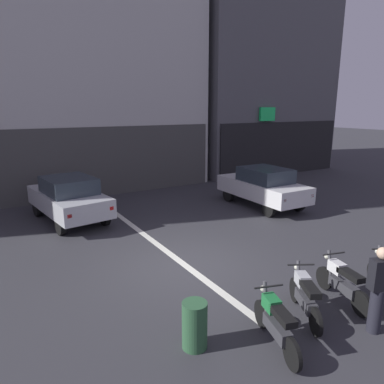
# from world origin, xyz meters

# --- Properties ---
(ground_plane) EXTENTS (120.00, 120.00, 0.00)m
(ground_plane) POSITION_xyz_m (0.00, 0.00, 0.00)
(ground_plane) COLOR #333338
(lane_centre_line) EXTENTS (0.20, 18.00, 0.01)m
(lane_centre_line) POSITION_xyz_m (0.00, 6.00, 0.00)
(lane_centre_line) COLOR silver
(lane_centre_line) RESTS_ON ground
(building_far_right) EXTENTS (9.64, 9.84, 14.26)m
(building_far_right) POSITION_xyz_m (11.57, 13.01, 7.12)
(building_far_right) COLOR #56565B
(building_far_right) RESTS_ON ground
(car_silver_crossing_near) EXTENTS (2.29, 4.30, 1.64)m
(car_silver_crossing_near) POSITION_xyz_m (-1.74, 5.42, 0.89)
(car_silver_crossing_near) COLOR black
(car_silver_crossing_near) RESTS_ON ground
(car_white_parked_kerbside) EXTENTS (1.84, 4.14, 1.64)m
(car_white_parked_kerbside) POSITION_xyz_m (5.64, 3.26, 0.89)
(car_white_parked_kerbside) COLOR black
(car_white_parked_kerbside) RESTS_ON ground
(car_black_down_street) EXTENTS (2.18, 4.26, 1.64)m
(car_black_down_street) POSITION_xyz_m (1.75, 12.30, 0.89)
(car_black_down_street) COLOR black
(car_black_down_street) RESTS_ON ground
(motorcycle_green_row_leftmost) EXTENTS (0.66, 1.61, 0.98)m
(motorcycle_green_row_leftmost) POSITION_xyz_m (-0.25, -3.58, 0.46)
(motorcycle_green_row_leftmost) COLOR black
(motorcycle_green_row_leftmost) RESTS_ON ground
(motorcycle_silver_row_left_mid) EXTENTS (0.86, 1.50, 0.98)m
(motorcycle_silver_row_left_mid) POSITION_xyz_m (0.87, -3.23, 0.46)
(motorcycle_silver_row_left_mid) COLOR black
(motorcycle_silver_row_left_mid) RESTS_ON ground
(motorcycle_white_row_centre) EXTENTS (0.60, 1.64, 0.98)m
(motorcycle_white_row_centre) POSITION_xyz_m (1.99, -3.24, 0.46)
(motorcycle_white_row_centre) COLOR black
(motorcycle_white_row_centre) RESTS_ON ground
(person_by_motorcycles) EXTENTS (0.42, 0.34, 1.67)m
(person_by_motorcycles) POSITION_xyz_m (1.59, -4.24, 0.86)
(person_by_motorcycles) COLOR #23232D
(person_by_motorcycles) RESTS_ON ground
(trash_bin) EXTENTS (0.44, 0.44, 0.85)m
(trash_bin) POSITION_xyz_m (-1.48, -2.90, 0.42)
(trash_bin) COLOR #2D5938
(trash_bin) RESTS_ON ground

